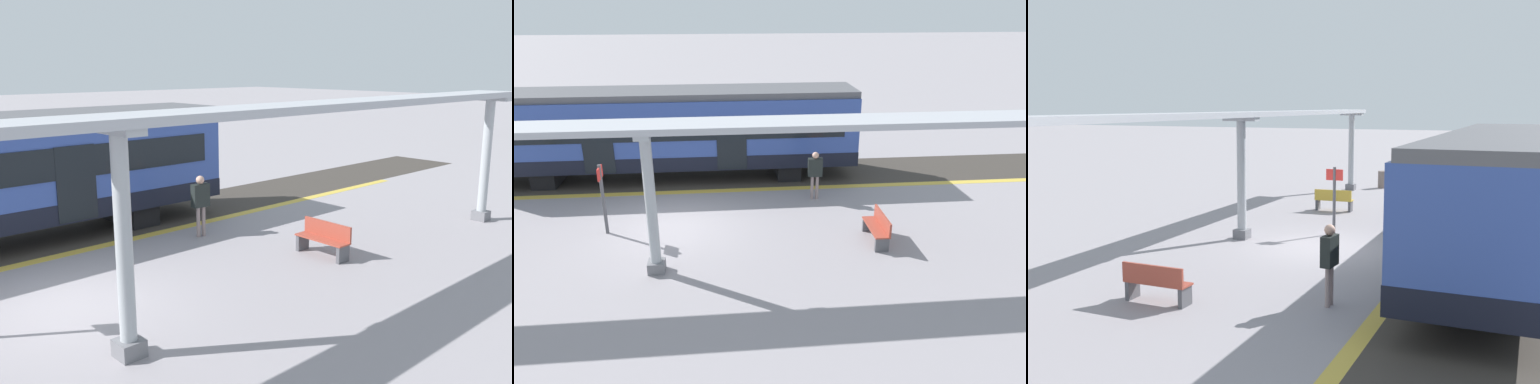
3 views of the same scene
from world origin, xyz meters
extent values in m
plane|color=gray|center=(0.00, 0.00, 0.00)|extent=(176.00, 176.00, 0.00)
cube|color=gold|center=(-2.98, 0.00, 0.00)|extent=(0.35, 31.07, 0.01)
cube|color=#38332D|center=(-4.76, 0.00, 0.00)|extent=(3.20, 43.07, 0.01)
cube|color=#314B9A|center=(-4.76, -0.36, 1.94)|extent=(2.60, 14.51, 2.60)
cube|color=black|center=(-4.76, -0.36, 0.92)|extent=(2.63, 14.53, 0.55)
cube|color=#515156|center=(-4.76, -0.36, 3.36)|extent=(2.39, 14.51, 0.24)
cube|color=black|center=(-3.45, -0.36, 2.25)|extent=(0.03, 13.35, 0.84)
cube|color=black|center=(-3.44, -2.78, 1.69)|extent=(0.04, 1.10, 2.00)
cube|color=black|center=(-3.44, 2.06, 1.69)|extent=(0.04, 1.10, 2.00)
cube|color=black|center=(-4.76, 4.28, 0.32)|extent=(2.21, 0.90, 0.64)
cube|color=black|center=(-4.76, -5.01, 0.32)|extent=(2.21, 0.90, 0.64)
cube|color=slate|center=(2.71, -0.12, 0.15)|extent=(0.44, 0.44, 0.30)
cylinder|color=#A0A6AA|center=(2.71, -0.12, 2.00)|extent=(0.28, 0.28, 3.39)
cube|color=#A0A6AA|center=(2.71, -0.12, 3.75)|extent=(1.10, 0.36, 0.12)
cube|color=#A8AAB2|center=(2.71, 0.14, 3.89)|extent=(1.20, 25.23, 0.16)
cube|color=#993D2E|center=(1.55, 6.11, 0.44)|extent=(1.50, 0.46, 0.04)
cube|color=#993D2E|center=(1.55, 6.30, 0.66)|extent=(1.50, 0.08, 0.40)
cube|color=#4C4C51|center=(2.22, 6.10, 0.21)|extent=(0.10, 0.40, 0.42)
cube|color=#4C4C51|center=(0.88, 6.12, 0.21)|extent=(0.10, 0.40, 0.42)
cylinder|color=#4C4C51|center=(0.25, -1.89, 1.10)|extent=(0.10, 0.10, 2.20)
cube|color=red|center=(0.25, -1.89, 1.95)|extent=(0.56, 0.04, 0.36)
cylinder|color=gray|center=(-1.88, 5.01, 0.43)|extent=(0.11, 0.11, 0.86)
cylinder|color=gray|center=(-1.89, 4.83, 0.43)|extent=(0.11, 0.11, 0.86)
cube|color=black|center=(-1.88, 4.92, 1.18)|extent=(0.26, 0.52, 0.65)
sphere|color=tan|center=(-1.88, 4.92, 1.62)|extent=(0.23, 0.23, 0.23)
camera|label=1|loc=(10.40, -4.46, 4.69)|focal=39.85mm
camera|label=2|loc=(14.36, 1.71, 6.74)|focal=34.82mm
camera|label=3|loc=(-5.71, 16.43, 4.16)|focal=42.09mm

